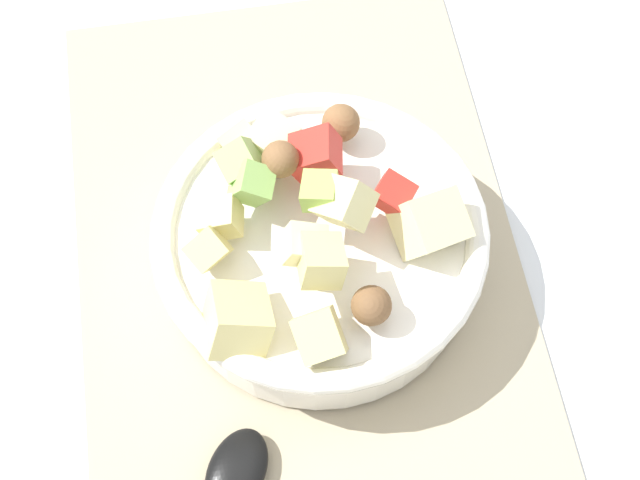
% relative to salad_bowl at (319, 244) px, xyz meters
% --- Properties ---
extents(ground_plane, '(2.40, 2.40, 0.00)m').
position_rel_salad_bowl_xyz_m(ground_plane, '(0.01, 0.01, -0.04)').
color(ground_plane, silver).
extents(placemat, '(0.47, 0.31, 0.01)m').
position_rel_salad_bowl_xyz_m(placemat, '(0.01, 0.01, -0.04)').
color(placemat, tan).
rests_on(placemat, ground_plane).
extents(salad_bowl, '(0.22, 0.22, 0.12)m').
position_rel_salad_bowl_xyz_m(salad_bowl, '(0.00, 0.00, 0.00)').
color(salad_bowl, white).
rests_on(salad_bowl, placemat).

